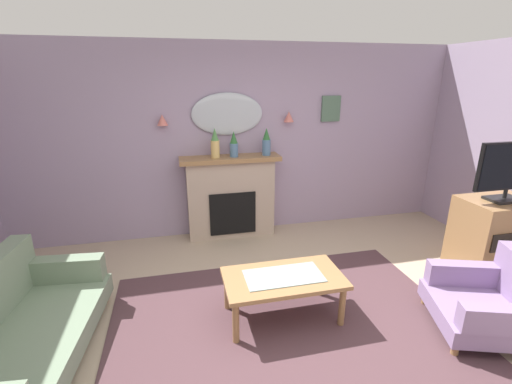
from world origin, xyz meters
The scene contains 16 objects.
floor centered at (0.00, 0.00, -0.05)m, with size 7.24×5.98×0.10m, color tan.
wall_back centered at (0.00, 2.54, 1.32)m, with size 7.24×0.10×2.64m, color #9E8CA8.
patterned_rug centered at (0.00, 0.20, 0.01)m, with size 3.20×2.40×0.01m, color #4C3338.
fireplace centered at (-0.17, 2.32, 0.57)m, with size 1.36×0.36×1.16m.
mantel_vase_left centered at (-0.37, 2.29, 1.34)m, with size 0.12×0.12×0.39m.
mantel_vase_right centered at (-0.12, 2.29, 1.32)m, with size 0.11×0.11×0.34m.
mantel_vase_centre centered at (0.33, 2.29, 1.33)m, with size 0.12×0.12×0.37m.
wall_mirror centered at (-0.17, 2.46, 1.71)m, with size 0.96×0.06×0.56m, color #B2BCC6.
wall_sconce_left centered at (-1.02, 2.41, 1.66)m, with size 0.14×0.14×0.14m, color #D17066.
wall_sconce_right centered at (0.68, 2.41, 1.66)m, with size 0.14×0.14×0.14m, color #D17066.
framed_picture centered at (1.33, 2.47, 1.75)m, with size 0.28×0.03×0.36m, color #4C6B56.
coffee_table centered at (0.00, 0.40, 0.38)m, with size 1.10×0.60×0.45m.
floral_couch centered at (-2.23, 0.31, 0.32)m, with size 1.03×1.79×0.76m.
armchair_by_coffee_table centered at (1.76, -0.21, 0.31)m, with size 1.03×1.02×0.71m.
tv_cabinet centered at (2.57, 0.62, 0.45)m, with size 0.80×0.57×0.90m.
tv_flatscreen centered at (2.57, 0.60, 1.25)m, with size 0.84×0.24×0.65m.
Camera 1 is at (-0.89, -2.29, 2.19)m, focal length 24.58 mm.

